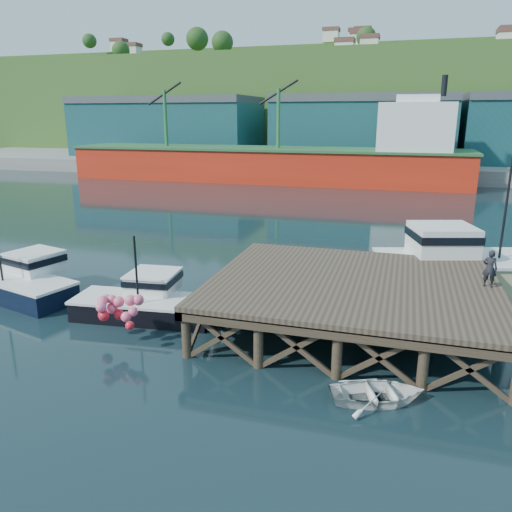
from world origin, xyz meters
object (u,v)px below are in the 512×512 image
at_px(boat_black, 147,301).
at_px(dinghy, 378,393).
at_px(boat_navy, 21,280).
at_px(dockworker, 490,268).
at_px(trawler, 482,264).

distance_m(boat_black, dinghy, 11.50).
height_order(boat_navy, dinghy, boat_navy).
distance_m(dinghy, dockworker, 8.10).
bearing_deg(dockworker, dinghy, 76.38).
height_order(boat_black, dockworker, boat_black).
relative_size(boat_black, dockworker, 4.29).
bearing_deg(boat_black, boat_navy, 170.33).
distance_m(boat_black, trawler, 17.10).
distance_m(boat_navy, dockworker, 22.10).
height_order(boat_navy, dockworker, boat_navy).
bearing_deg(boat_black, dinghy, -27.96).
xyz_separation_m(boat_navy, boat_black, (7.39, -0.51, -0.12)).
relative_size(dinghy, dockworker, 1.96).
xyz_separation_m(dinghy, dockworker, (3.91, 6.61, 2.59)).
height_order(boat_navy, boat_black, boat_navy).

